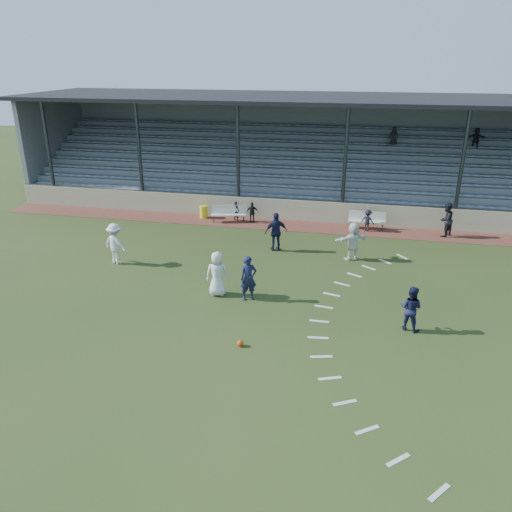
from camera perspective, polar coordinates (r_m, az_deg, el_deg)
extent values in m
plane|color=#293917|center=(18.53, -1.63, -6.57)|extent=(90.00, 90.00, 0.00)
cube|color=brown|center=(28.02, 3.43, 3.53)|extent=(34.00, 2.00, 0.02)
cube|color=#B2AA89|center=(28.84, 3.78, 5.29)|extent=(34.00, 0.18, 1.20)
cube|color=beige|center=(28.40, -3.15, 4.72)|extent=(2.04, 0.87, 0.06)
cube|color=beige|center=(28.53, -3.04, 5.33)|extent=(1.96, 0.54, 0.54)
cylinder|color=#2B2E32|center=(28.50, -4.85, 4.26)|extent=(0.06, 0.06, 0.40)
cylinder|color=#2B2E32|center=(28.46, -1.42, 4.30)|extent=(0.06, 0.06, 0.40)
cube|color=beige|center=(27.81, 12.54, 3.84)|extent=(2.01, 0.45, 0.06)
cube|color=beige|center=(27.94, 12.58, 4.47)|extent=(2.00, 0.11, 0.54)
cylinder|color=#2B2E32|center=(27.89, 10.76, 3.54)|extent=(0.06, 0.06, 0.40)
cylinder|color=#2B2E32|center=(27.88, 14.24, 3.24)|extent=(0.06, 0.06, 0.40)
cylinder|color=yellow|center=(29.34, -6.01, 5.06)|extent=(0.45, 0.45, 0.72)
sphere|color=#DA3E0C|center=(16.54, -1.81, -9.93)|extent=(0.22, 0.22, 0.22)
imported|color=silver|center=(19.58, -4.45, -2.05)|extent=(0.96, 0.70, 1.81)
imported|color=#141737|center=(19.16, -0.87, -2.58)|extent=(0.77, 0.67, 1.78)
imported|color=#141737|center=(17.95, 17.25, -5.72)|extent=(0.95, 0.86, 1.61)
imported|color=silver|center=(23.40, -15.76, 1.36)|extent=(1.38, 1.06, 1.89)
imported|color=#141737|center=(24.05, 2.32, 2.77)|extent=(1.21, 0.89, 1.90)
imported|color=silver|center=(23.41, 11.01, 1.67)|extent=(1.69, 1.31, 1.78)
imported|color=black|center=(27.76, 20.88, 3.89)|extent=(1.08, 1.11, 1.80)
imported|color=black|center=(28.61, -2.30, 5.15)|extent=(0.48, 0.40, 1.13)
imported|color=black|center=(28.27, -0.43, 5.01)|extent=(0.74, 0.47, 1.18)
imported|color=black|center=(27.50, 12.63, 3.99)|extent=(0.87, 0.67, 1.18)
cube|color=gray|center=(29.36, 3.94, 5.59)|extent=(34.00, 0.80, 1.20)
cube|color=gray|center=(29.28, 4.00, 6.86)|extent=(33.00, 0.28, 0.10)
cube|color=gray|center=(30.07, 4.17, 6.37)|extent=(34.00, 0.80, 1.60)
cube|color=gray|center=(29.95, 4.25, 7.99)|extent=(33.00, 0.28, 0.10)
cube|color=gray|center=(30.78, 4.40, 7.12)|extent=(34.00, 0.80, 2.00)
cube|color=gray|center=(30.62, 4.48, 9.06)|extent=(33.00, 0.28, 0.10)
cube|color=gray|center=(31.50, 4.61, 7.83)|extent=(34.00, 0.80, 2.40)
cube|color=gray|center=(31.31, 4.71, 10.09)|extent=(33.00, 0.28, 0.10)
cube|color=gray|center=(32.22, 4.82, 8.51)|extent=(34.00, 0.80, 2.80)
cube|color=gray|center=(32.01, 4.93, 11.08)|extent=(33.00, 0.28, 0.10)
cube|color=gray|center=(32.95, 5.02, 9.16)|extent=(34.00, 0.80, 3.20)
cube|color=gray|center=(32.72, 5.14, 12.02)|extent=(33.00, 0.28, 0.10)
cube|color=gray|center=(33.68, 5.21, 9.79)|extent=(34.00, 0.80, 3.60)
cube|color=gray|center=(33.44, 5.34, 12.92)|extent=(33.00, 0.28, 0.10)
cube|color=gray|center=(34.42, 5.39, 10.38)|extent=(34.00, 0.80, 4.00)
cube|color=gray|center=(34.17, 5.53, 13.78)|extent=(33.00, 0.28, 0.10)
cube|color=gray|center=(35.16, 5.56, 10.95)|extent=(34.00, 0.80, 4.40)
cube|color=gray|center=(34.90, 5.72, 14.61)|extent=(33.00, 0.28, 0.10)
cube|color=gray|center=(35.57, 5.74, 12.71)|extent=(34.00, 0.40, 6.40)
cube|color=gray|center=(37.99, -21.72, 11.89)|extent=(0.30, 7.80, 6.40)
cube|color=black|center=(31.34, 5.10, 17.58)|extent=(34.60, 9.00, 0.22)
cylinder|color=#2B2E32|center=(33.80, -22.59, 10.78)|extent=(0.20, 0.20, 6.50)
cylinder|color=#2B2E32|center=(30.85, -13.14, 10.94)|extent=(0.20, 0.20, 6.50)
cylinder|color=#2B2E32|center=(28.86, -2.06, 10.76)|extent=(0.20, 0.20, 6.50)
cylinder|color=#2B2E32|center=(28.03, 10.12, 10.10)|extent=(0.20, 0.20, 6.50)
cylinder|color=#2B2E32|center=(28.48, 22.39, 8.99)|extent=(0.20, 0.20, 6.50)
cylinder|color=#2B2E32|center=(28.66, 3.81, 6.53)|extent=(34.00, 0.05, 0.05)
imported|color=black|center=(33.12, 15.47, 13.08)|extent=(0.57, 0.37, 1.15)
imported|color=black|center=(33.73, 23.86, 12.25)|extent=(1.19, 0.59, 1.23)
cube|color=silver|center=(24.56, 16.38, -0.07)|extent=(0.54, 0.61, 0.01)
cube|color=silver|center=(23.77, 14.51, -0.61)|extent=(0.59, 0.56, 0.01)
cube|color=silver|center=(22.93, 12.76, -1.30)|extent=(0.64, 0.51, 0.01)
cube|color=silver|center=(22.03, 11.18, -2.15)|extent=(0.67, 0.44, 0.01)
cube|color=silver|center=(21.09, 9.79, -3.17)|extent=(0.70, 0.37, 0.01)
cube|color=silver|center=(20.12, 8.64, -4.37)|extent=(0.71, 0.29, 0.01)
cube|color=silver|center=(19.13, 7.76, -5.78)|extent=(0.71, 0.21, 0.01)
cube|color=silver|center=(18.14, 7.23, -7.40)|extent=(0.70, 0.12, 0.01)
cube|color=silver|center=(17.15, 7.11, -9.25)|extent=(0.71, 0.21, 0.01)
cube|color=silver|center=(16.19, 7.49, -11.34)|extent=(0.71, 0.29, 0.01)
cube|color=silver|center=(15.28, 8.46, -13.65)|extent=(0.70, 0.37, 0.01)
cube|color=silver|center=(14.44, 10.12, -16.17)|extent=(0.67, 0.44, 0.01)
cube|color=silver|center=(13.71, 12.59, -18.82)|extent=(0.64, 0.51, 0.01)
cube|color=silver|center=(13.10, 15.95, -21.49)|extent=(0.59, 0.56, 0.01)
cube|color=silver|center=(12.66, 20.21, -24.02)|extent=(0.54, 0.61, 0.01)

